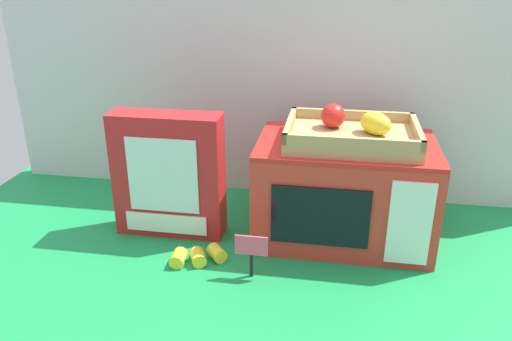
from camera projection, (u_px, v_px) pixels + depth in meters
ground_plane at (269, 238)px, 1.24m from camera, size 1.70×1.70×0.00m
display_back_panel at (285, 84)px, 1.38m from camera, size 1.61×0.03×0.64m
toy_microwave at (344, 190)px, 1.21m from camera, size 0.41×0.27×0.24m
food_groups_crate at (352, 134)px, 1.15m from camera, size 0.30×0.22×0.08m
cookie_set_box at (169, 175)px, 1.22m from camera, size 0.27×0.08×0.31m
price_sign at (251, 250)px, 1.07m from camera, size 0.07×0.01×0.10m
loose_toy_banana at (198, 256)px, 1.14m from camera, size 0.12×0.08×0.03m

